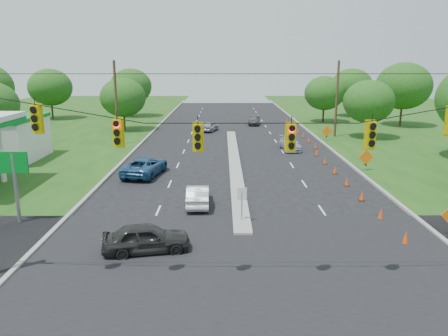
{
  "coord_description": "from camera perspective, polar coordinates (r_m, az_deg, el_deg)",
  "views": [
    {
      "loc": [
        -1.07,
        -17.19,
        8.82
      ],
      "look_at": [
        -0.99,
        7.53,
        2.8
      ],
      "focal_mm": 35.0,
      "sensor_mm": 36.0,
      "label": 1
    }
  ],
  "objects": [
    {
      "name": "ground",
      "position": [
        19.35,
        3.1,
        -13.46
      ],
      "size": [
        160.0,
        160.0,
        0.0
      ],
      "primitive_type": "plane",
      "color": "black",
      "rests_on": "ground"
    },
    {
      "name": "cross_street",
      "position": [
        19.35,
        3.1,
        -13.46
      ],
      "size": [
        160.0,
        14.0,
        0.02
      ],
      "primitive_type": "cube",
      "color": "black",
      "rests_on": "ground"
    },
    {
      "name": "curb_left",
      "position": [
        48.84,
        -10.86,
        3.04
      ],
      "size": [
        0.25,
        110.0,
        0.16
      ],
      "primitive_type": "cube",
      "color": "gray",
      "rests_on": "ground"
    },
    {
      "name": "curb_right",
      "position": [
        49.29,
        12.93,
        3.03
      ],
      "size": [
        0.25,
        110.0,
        0.16
      ],
      "primitive_type": "cube",
      "color": "gray",
      "rests_on": "ground"
    },
    {
      "name": "median",
      "position": [
        39.2,
        1.38,
        0.68
      ],
      "size": [
        1.0,
        34.0,
        0.18
      ],
      "primitive_type": "cube",
      "color": "gray",
      "rests_on": "ground"
    },
    {
      "name": "median_sign",
      "position": [
        24.35,
        2.35,
        -3.91
      ],
      "size": [
        0.55,
        0.06,
        2.05
      ],
      "color": "gray",
      "rests_on": "ground"
    },
    {
      "name": "signal_span",
      "position": [
        16.67,
        3.33,
        0.32
      ],
      "size": [
        25.6,
        0.32,
        9.0
      ],
      "color": "#422D1C",
      "rests_on": "ground"
    },
    {
      "name": "utility_pole_far_left",
      "position": [
        48.74,
        -13.9,
        8.21
      ],
      "size": [
        0.28,
        0.28,
        9.0
      ],
      "primitive_type": "cylinder",
      "color": "#422D1C",
      "rests_on": "ground"
    },
    {
      "name": "utility_pole_far_right",
      "position": [
        54.09,
        14.51,
        8.68
      ],
      "size": [
        0.28,
        0.28,
        9.0
      ],
      "primitive_type": "cylinder",
      "color": "#422D1C",
      "rests_on": "ground"
    },
    {
      "name": "cone_0",
      "position": [
        23.71,
        22.65,
        -8.36
      ],
      "size": [
        0.32,
        0.32,
        0.7
      ],
      "primitive_type": "cone",
      "color": "#DD4111",
      "rests_on": "ground"
    },
    {
      "name": "cone_1",
      "position": [
        26.75,
        19.8,
        -5.62
      ],
      "size": [
        0.32,
        0.32,
        0.7
      ],
      "primitive_type": "cone",
      "color": "#DD4111",
      "rests_on": "ground"
    },
    {
      "name": "cone_2",
      "position": [
        29.89,
        17.57,
        -3.43
      ],
      "size": [
        0.32,
        0.32,
        0.7
      ],
      "primitive_type": "cone",
      "color": "#DD4111",
      "rests_on": "ground"
    },
    {
      "name": "cone_3",
      "position": [
        33.11,
        15.77,
        -1.66
      ],
      "size": [
        0.32,
        0.32,
        0.7
      ],
      "primitive_type": "cone",
      "color": "#DD4111",
      "rests_on": "ground"
    },
    {
      "name": "cone_4",
      "position": [
        36.37,
        14.3,
        -0.21
      ],
      "size": [
        0.32,
        0.32,
        0.7
      ],
      "primitive_type": "cone",
      "color": "#DD4111",
      "rests_on": "ground"
    },
    {
      "name": "cone_5",
      "position": [
        39.68,
        13.07,
        1.0
      ],
      "size": [
        0.32,
        0.32,
        0.7
      ],
      "primitive_type": "cone",
      "color": "#DD4111",
      "rests_on": "ground"
    },
    {
      "name": "cone_6",
      "position": [
        43.02,
        12.03,
        2.03
      ],
      "size": [
        0.32,
        0.32,
        0.7
      ],
      "primitive_type": "cone",
      "color": "#DD4111",
      "rests_on": "ground"
    },
    {
      "name": "cone_7",
      "position": [
        46.5,
        11.86,
        2.9
      ],
      "size": [
        0.32,
        0.32,
        0.7
      ],
      "primitive_type": "cone",
      "color": "#DD4111",
      "rests_on": "ground"
    },
    {
      "name": "cone_8",
      "position": [
        49.88,
        11.04,
        3.65
      ],
      "size": [
        0.32,
        0.32,
        0.7
      ],
      "primitive_type": "cone",
      "color": "#DD4111",
      "rests_on": "ground"
    },
    {
      "name": "cone_9",
      "position": [
        53.26,
        10.33,
        4.31
      ],
      "size": [
        0.32,
        0.32,
        0.7
      ],
      "primitive_type": "cone",
      "color": "#DD4111",
      "rests_on": "ground"
    },
    {
      "name": "cone_10",
      "position": [
        56.67,
        9.7,
        4.89
      ],
      "size": [
        0.32,
        0.32,
        0.7
      ],
      "primitive_type": "cone",
      "color": "#DD4111",
      "rests_on": "ground"
    },
    {
      "name": "cone_11",
      "position": [
        60.08,
        9.14,
        5.41
      ],
      "size": [
        0.32,
        0.32,
        0.7
      ],
      "primitive_type": "cone",
      "color": "#DD4111",
      "rests_on": "ground"
    },
    {
      "name": "cone_12",
      "position": [
        63.5,
        8.64,
        5.87
      ],
      "size": [
        0.32,
        0.32,
        0.7
      ],
      "primitive_type": "cone",
      "color": "#DD4111",
      "rests_on": "ground"
    },
    {
      "name": "cone_13",
      "position": [
        66.94,
        8.19,
        6.28
      ],
      "size": [
        0.32,
        0.32,
        0.7
      ],
      "primitive_type": "cone",
      "color": "#DD4111",
      "rests_on": "ground"
    },
    {
      "name": "work_sign_1",
      "position": [
        37.93,
        18.06,
        1.25
      ],
      "size": [
        1.27,
        0.58,
        1.37
      ],
      "color": "black",
      "rests_on": "ground"
    },
    {
      "name": "work_sign_2",
      "position": [
        51.18,
        13.27,
        4.64
      ],
      "size": [
        1.27,
        0.58,
        1.37
      ],
      "color": "black",
      "rests_on": "ground"
    },
    {
      "name": "tree_4",
      "position": [
        74.34,
        -21.76,
        9.75
      ],
      "size": [
        6.72,
        6.72,
        7.84
      ],
      "color": "black",
      "rests_on": "ground"
    },
    {
      "name": "tree_5",
      "position": [
        58.8,
        -13.06,
        8.97
      ],
      "size": [
        5.88,
        5.88,
        6.86
      ],
      "color": "black",
      "rests_on": "ground"
    },
    {
      "name": "tree_6",
      "position": [
        73.81,
        -12.06,
        10.39
      ],
      "size": [
        6.72,
        6.72,
        7.84
      ],
      "color": "black",
      "rests_on": "ground"
    },
    {
      "name": "tree_9",
      "position": [
        54.14,
        18.38,
        8.25
      ],
      "size": [
        5.88,
        5.88,
        6.86
      ],
      "color": "black",
      "rests_on": "ground"
    },
    {
      "name": "tree_10",
      "position": [
        66.2,
        22.41,
        9.87
      ],
      "size": [
        7.56,
        7.56,
        8.82
      ],
      "color": "black",
      "rests_on": "ground"
    },
    {
      "name": "tree_11",
      "position": [
        75.3,
        16.32,
        10.21
      ],
      "size": [
        6.72,
        6.72,
        7.84
      ],
      "color": "black",
      "rests_on": "ground"
    },
    {
      "name": "tree_12",
      "position": [
        67.06,
        12.98,
        9.51
      ],
      "size": [
        5.88,
        5.88,
        6.86
      ],
      "color": "black",
      "rests_on": "ground"
    },
    {
      "name": "black_sedan",
      "position": [
        21.25,
        -10.11,
        -9.0
      ],
      "size": [
        4.36,
        2.44,
        1.4
      ],
      "primitive_type": "imported",
      "rotation": [
        0.0,
        0.0,
        1.77
      ],
      "color": "#252324",
      "rests_on": "ground"
    },
    {
      "name": "white_sedan",
      "position": [
        27.57,
        -3.42,
        -3.58
      ],
      "size": [
        1.5,
        3.97,
        1.3
      ],
      "primitive_type": "imported",
      "rotation": [
        0.0,
        0.0,
        3.17
      ],
      "color": "silver",
      "rests_on": "ground"
    },
    {
      "name": "blue_pickup",
      "position": [
        35.33,
        -10.29,
        0.25
      ],
      "size": [
        3.39,
        5.71,
        1.49
      ],
      "primitive_type": "imported",
      "rotation": [
        0.0,
        0.0,
        2.96
      ],
      "color": "#225181",
      "rests_on": "ground"
    },
    {
      "name": "silver_car_far",
      "position": [
        45.5,
        8.58,
        3.17
      ],
      "size": [
        1.94,
        4.43,
        1.27
      ],
      "primitive_type": "imported",
      "rotation": [
        0.0,
        0.0,
        0.04
      ],
      "color": "#A1A2C0",
      "rests_on": "ground"
    },
    {
      "name": "silver_car_oncoming",
      "position": [
        57.21,
        -1.89,
        5.47
      ],
      "size": [
        2.59,
        4.12,
        1.31
      ],
      "primitive_type": "imported",
      "rotation": [
        0.0,
        0.0,
        2.85
      ],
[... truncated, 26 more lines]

